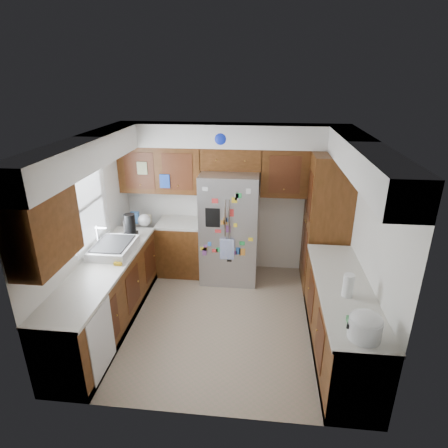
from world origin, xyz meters
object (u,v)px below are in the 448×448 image
Objects in this scene: pantry at (326,222)px; rice_cooker at (365,325)px; fridge at (230,227)px; paper_towel at (348,285)px.

pantry reaches higher than rice_cooker.
fridge reaches higher than paper_towel.
rice_cooker is 1.19× the size of paper_towel.
fridge is 2.40m from paper_towel.
paper_towel is at bearing 91.44° from rice_cooker.
pantry is 1.51m from fridge.
rice_cooker is at bearing -59.87° from fridge.
rice_cooker is at bearing -88.56° from paper_towel.
pantry is 2.53m from rice_cooker.
rice_cooker is 0.71m from paper_towel.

